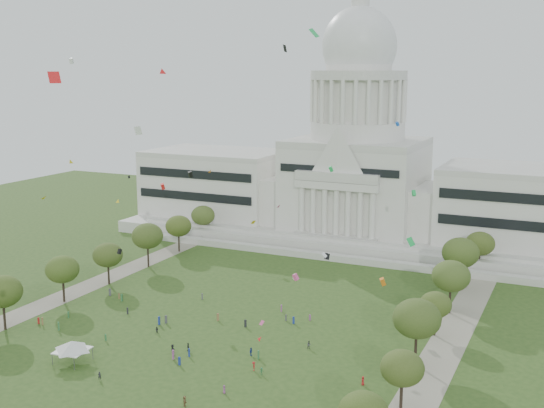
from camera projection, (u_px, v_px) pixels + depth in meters
The scene contains 30 objects.
ground at pixel (178, 359), 137.93m from camera, with size 400.00×400.00×0.00m, color #2E4C1B.
capitol at pixel (356, 174), 234.70m from camera, with size 160.00×64.50×91.30m.
path_left at pixel (88, 286), 184.50m from camera, with size 8.00×160.00×0.04m, color gray.
path_right at pixel (447, 345), 144.74m from camera, with size 8.00×160.00×0.04m, color gray.
row_tree_l_1 at pixel (2, 292), 151.82m from camera, with size 8.86×8.86×12.59m.
row_tree_r_1 at pixel (402, 368), 115.76m from camera, with size 7.58×7.58×10.78m.
row_tree_l_2 at pixel (62, 269), 170.34m from camera, with size 8.42×8.42×11.97m.
row_tree_r_2 at pixel (417, 319), 133.30m from camera, with size 9.55×9.55×13.58m.
row_tree_l_3 at pixel (108, 255), 184.78m from camera, with size 8.12×8.12×11.55m.
row_tree_r_3 at pixel (436, 305), 148.86m from camera, with size 7.01×7.01×9.98m.
row_tree_l_4 at pixel (147, 236), 201.02m from camera, with size 9.29×9.29×13.21m.
row_tree_r_4 at pixel (451, 276), 162.13m from camera, with size 9.19×9.19×13.06m.
row_tree_l_5 at pixel (178, 226), 218.21m from camera, with size 8.33×8.33×11.85m.
row_tree_r_5 at pixel (461, 253), 180.46m from camera, with size 9.82×9.82×13.96m.
row_tree_l_6 at pixel (203, 215), 235.05m from camera, with size 8.19×8.19×11.64m.
row_tree_r_6 at pixel (480, 244), 195.67m from camera, with size 8.42×8.42×11.97m.
event_tent at pixel (72, 345), 135.60m from camera, with size 9.02×9.02×4.64m.
person_0 at pixel (363, 381), 126.27m from camera, with size 0.84×0.55×1.72m, color #B21E1E.
person_2 at pixel (309, 345), 142.69m from camera, with size 0.87×0.53×1.78m, color #4C4C51.
person_3 at pixel (254, 366), 132.30m from camera, with size 1.20×0.62×1.86m, color #B21E1E.
person_4 at pixel (188, 347), 141.70m from camera, with size 1.04×0.57×1.77m, color #26262B.
person_5 at pixel (173, 349), 140.59m from camera, with size 1.75×0.69×1.89m, color #26262B.
person_6 at pixel (224, 389), 123.07m from camera, with size 0.76×0.49×1.55m, color #994C8C.
person_7 at pixel (99, 376), 128.43m from camera, with size 0.60×0.44×1.64m, color #26262B.
person_8 at pixel (157, 330), 151.30m from camera, with size 0.73×0.45×1.51m, color #26262B.
person_9 at pixel (262, 371), 130.54m from camera, with size 0.98×0.51×1.52m, color #33723F.
person_10 at pixel (251, 352), 139.31m from camera, with size 1.04×0.57×1.77m, color navy.
person_11 at pixel (185, 401), 118.31m from camera, with size 1.75×0.69×1.89m, color olive.
distant_crowd at pixel (166, 321), 156.33m from camera, with size 56.36×36.87×1.95m.
kite_swarm at pixel (214, 205), 140.58m from camera, with size 85.97×100.22×61.59m.
Camera 1 is at (71.79, -109.22, 57.35)m, focal length 45.00 mm.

